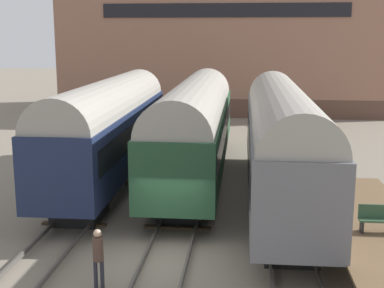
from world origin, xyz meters
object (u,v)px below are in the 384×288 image
Objects in this scene: train_car_grey at (281,136)px; train_car_navy at (110,125)px; train_car_green at (195,123)px; bench at (380,218)px; person_worker at (98,253)px.

train_car_navy is at bearing 163.99° from train_car_grey.
train_car_grey is at bearing -43.00° from train_car_green.
train_car_navy is 14.00m from bench.
train_car_green is (4.12, 1.48, -0.07)m from train_car_navy.
train_car_grey is 8.58m from train_car_navy.
bench is at bearing -54.73° from train_car_green.
train_car_green is 12.86m from person_worker.
train_car_green is at bearing 137.00° from train_car_grey.
person_worker is (-1.71, -12.62, -1.81)m from train_car_green.
train_car_grey is 9.54× the size of person_worker.
bench is 0.76× the size of person_worker.
train_car_navy is at bearing 142.91° from bench.
train_car_green is 9.86× the size of person_worker.
train_car_green is at bearing 125.27° from bench.
train_car_green is at bearing 19.74° from train_car_navy.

